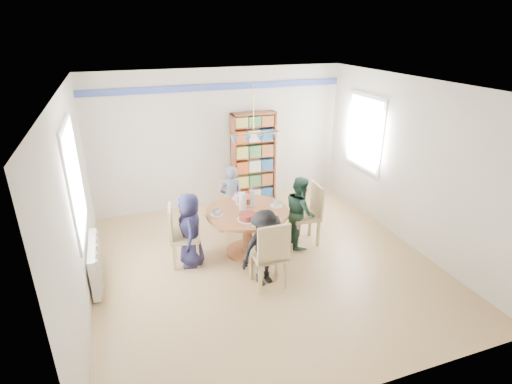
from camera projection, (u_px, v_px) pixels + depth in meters
name	position (u px, v px, depth m)	size (l,w,h in m)	color
ground	(265.00, 264.00, 6.18)	(5.00, 5.00, 0.00)	tan
room_shell	(230.00, 148.00, 6.22)	(5.00, 5.00, 5.00)	white
radiator	(95.00, 263.00, 5.57)	(0.12, 1.00, 0.60)	silver
dining_table	(247.00, 221.00, 6.29)	(1.30, 1.30, 0.75)	#985931
chair_left	(179.00, 233.00, 5.99)	(0.50, 0.50, 0.97)	tan
chair_right	(309.00, 211.00, 6.61)	(0.49, 0.49, 1.03)	tan
chair_far	(229.00, 203.00, 7.16)	(0.46, 0.46, 0.86)	tan
chair_near	(271.00, 253.00, 5.41)	(0.46, 0.46, 1.03)	tan
person_left	(190.00, 230.00, 5.97)	(0.57, 0.37, 1.17)	#181836
person_right	(300.00, 212.00, 6.52)	(0.58, 0.45, 1.20)	#1A3528
person_far	(231.00, 198.00, 7.02)	(0.44, 0.29, 1.20)	gray
person_near	(265.00, 248.00, 5.52)	(0.74, 0.42, 1.14)	black
bookshelf	(253.00, 159.00, 8.06)	(0.89, 0.27, 1.86)	brown
tableware	(245.00, 206.00, 6.20)	(1.18, 1.18, 0.31)	white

